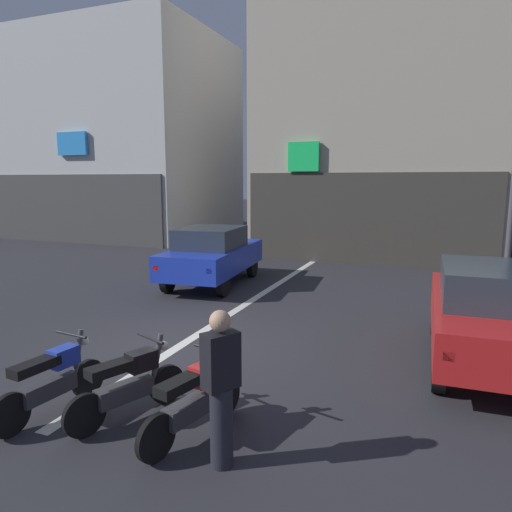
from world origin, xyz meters
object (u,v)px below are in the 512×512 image
person_by_motorcycles (221,388)px  car_blue_crossing_near (212,254)px  motorcycle_blue_row_leftmost (52,380)px  motorcycle_black_row_left_mid (129,383)px  car_red_parked_kerbside (493,312)px  motorcycle_red_row_centre (194,399)px

person_by_motorcycles → car_blue_crossing_near: bearing=117.4°
motorcycle_blue_row_leftmost → person_by_motorcycles: bearing=-4.3°
motorcycle_black_row_left_mid → motorcycle_blue_row_leftmost: bearing=-164.1°
car_blue_crossing_near → car_red_parked_kerbside: size_ratio=1.03×
person_by_motorcycles → motorcycle_red_row_centre: bearing=144.3°
car_red_parked_kerbside → motorcycle_blue_row_leftmost: car_red_parked_kerbside is taller
motorcycle_blue_row_leftmost → person_by_motorcycles: person_by_motorcycles is taller
car_blue_crossing_near → person_by_motorcycles: person_by_motorcycles is taller
motorcycle_blue_row_leftmost → car_blue_crossing_near: bearing=101.4°
car_blue_crossing_near → motorcycle_black_row_left_mid: bearing=-71.0°
motorcycle_black_row_left_mid → car_blue_crossing_near: bearing=109.0°
motorcycle_black_row_left_mid → motorcycle_red_row_centre: (0.96, -0.08, 0.00)m
car_blue_crossing_near → motorcycle_red_row_centre: bearing=-64.7°
motorcycle_blue_row_leftmost → motorcycle_red_row_centre: 1.93m
motorcycle_red_row_centre → car_blue_crossing_near: bearing=115.3°
motorcycle_blue_row_leftmost → motorcycle_red_row_centre: bearing=5.9°
motorcycle_red_row_centre → person_by_motorcycles: person_by_motorcycles is taller
motorcycle_red_row_centre → motorcycle_blue_row_leftmost: bearing=-174.1°
car_red_parked_kerbside → motorcycle_red_row_centre: (-3.37, -3.56, -0.43)m
motorcycle_black_row_left_mid → person_by_motorcycles: (1.49, -0.46, 0.40)m
car_blue_crossing_near → motorcycle_blue_row_leftmost: bearing=-78.6°
car_blue_crossing_near → motorcycle_red_row_centre: car_blue_crossing_near is taller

